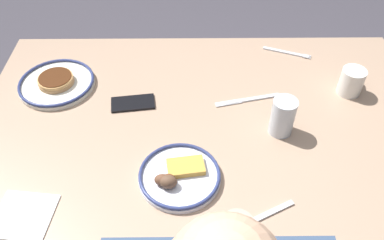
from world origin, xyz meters
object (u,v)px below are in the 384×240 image
object	(u,v)px
coffee_mug	(352,81)
fork_near	(261,217)
plate_center_pancakes	(179,176)
paper_napkin	(24,215)
drinking_glass	(282,118)
cell_phone	(133,103)
butter_knife	(247,100)
fork_far	(287,53)
plate_near_main	(57,83)

from	to	relation	value
coffee_mug	fork_near	xyz separation A→B (m)	(0.37, 0.49, -0.04)
plate_center_pancakes	paper_napkin	distance (m)	0.42
coffee_mug	drinking_glass	bearing A→B (deg)	34.71
cell_phone	butter_knife	size ratio (longest dim) A/B	0.64
coffee_mug	fork_near	world-z (taller)	coffee_mug
coffee_mug	fork_far	bearing A→B (deg)	-53.30
paper_napkin	fork_near	xyz separation A→B (m)	(-0.61, 0.01, 0.00)
plate_near_main	fork_near	bearing A→B (deg)	140.45
plate_near_main	cell_phone	distance (m)	0.29
cell_phone	fork_far	size ratio (longest dim) A/B	0.80
plate_center_pancakes	fork_near	distance (m)	0.25
plate_near_main	fork_far	size ratio (longest dim) A/B	1.47
plate_center_pancakes	fork_near	bearing A→B (deg)	149.32
plate_center_pancakes	butter_knife	bearing A→B (deg)	-124.96
fork_far	coffee_mug	bearing A→B (deg)	126.70
plate_near_main	fork_far	bearing A→B (deg)	-167.35
cell_phone	fork_near	bearing A→B (deg)	122.68
plate_near_main	plate_center_pancakes	world-z (taller)	plate_center_pancakes
plate_center_pancakes	coffee_mug	world-z (taller)	coffee_mug
plate_center_pancakes	butter_knife	size ratio (longest dim) A/B	1.02
plate_center_pancakes	coffee_mug	size ratio (longest dim) A/B	2.17
drinking_glass	butter_knife	bearing A→B (deg)	-59.17
fork_far	butter_knife	distance (m)	0.33
drinking_glass	fork_far	xyz separation A→B (m)	(-0.10, -0.41, -0.05)
drinking_glass	fork_far	bearing A→B (deg)	-103.31
plate_center_pancakes	drinking_glass	bearing A→B (deg)	-149.66
drinking_glass	paper_napkin	distance (m)	0.77
drinking_glass	cell_phone	size ratio (longest dim) A/B	0.86
plate_center_pancakes	cell_phone	world-z (taller)	plate_center_pancakes
paper_napkin	plate_near_main	bearing A→B (deg)	-86.28
fork_far	butter_knife	bearing A→B (deg)	56.03
paper_napkin	fork_far	world-z (taller)	fork_far
drinking_glass	fork_near	distance (m)	0.33
paper_napkin	fork_near	world-z (taller)	fork_near
plate_center_pancakes	drinking_glass	distance (m)	0.36
coffee_mug	cell_phone	distance (m)	0.74
plate_center_pancakes	fork_far	distance (m)	0.73
coffee_mug	butter_knife	world-z (taller)	coffee_mug
paper_napkin	fork_far	size ratio (longest dim) A/B	0.84
cell_phone	butter_knife	distance (m)	0.39
plate_near_main	fork_near	size ratio (longest dim) A/B	1.40
coffee_mug	drinking_glass	world-z (taller)	drinking_glass
coffee_mug	drinking_glass	size ratio (longest dim) A/B	0.86
paper_napkin	fork_far	bearing A→B (deg)	-138.72
plate_center_pancakes	drinking_glass	xyz separation A→B (m)	(-0.31, -0.18, 0.04)
plate_near_main	plate_center_pancakes	size ratio (longest dim) A/B	1.14
paper_napkin	plate_center_pancakes	bearing A→B (deg)	-164.04
fork_near	paper_napkin	bearing A→B (deg)	-1.07
plate_center_pancakes	fork_far	xyz separation A→B (m)	(-0.41, -0.60, -0.01)
plate_near_main	butter_knife	xyz separation A→B (m)	(-0.66, 0.08, -0.01)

